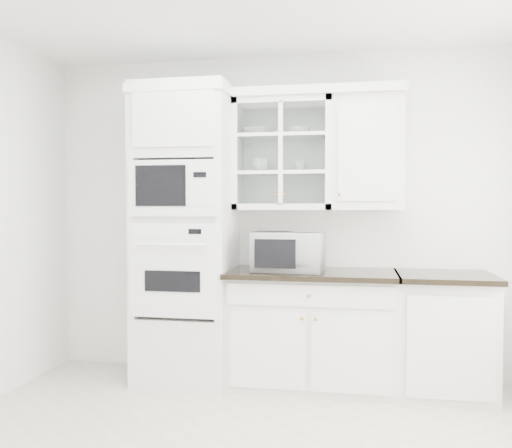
# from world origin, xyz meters

# --- Properties ---
(room_shell) EXTENTS (4.00, 3.50, 2.70)m
(room_shell) POSITION_xyz_m (0.00, 0.43, 1.78)
(room_shell) COLOR white
(room_shell) RESTS_ON ground
(oven_column) EXTENTS (0.76, 0.68, 2.40)m
(oven_column) POSITION_xyz_m (-0.75, 1.42, 1.20)
(oven_column) COLOR white
(oven_column) RESTS_ON ground
(base_cabinet_run) EXTENTS (1.32, 0.67, 0.92)m
(base_cabinet_run) POSITION_xyz_m (0.28, 1.45, 0.46)
(base_cabinet_run) COLOR white
(base_cabinet_run) RESTS_ON ground
(extra_base_cabinet) EXTENTS (0.72, 0.67, 0.92)m
(extra_base_cabinet) POSITION_xyz_m (1.28, 1.45, 0.46)
(extra_base_cabinet) COLOR white
(extra_base_cabinet) RESTS_ON ground
(upper_cabinet_glass) EXTENTS (0.80, 0.33, 0.90)m
(upper_cabinet_glass) POSITION_xyz_m (0.03, 1.58, 1.85)
(upper_cabinet_glass) COLOR white
(upper_cabinet_glass) RESTS_ON room_shell
(upper_cabinet_solid) EXTENTS (0.55, 0.33, 0.90)m
(upper_cabinet_solid) POSITION_xyz_m (0.71, 1.58, 1.85)
(upper_cabinet_solid) COLOR white
(upper_cabinet_solid) RESTS_ON room_shell
(crown_molding) EXTENTS (2.14, 0.38, 0.07)m
(crown_molding) POSITION_xyz_m (-0.07, 1.56, 2.33)
(crown_molding) COLOR white
(crown_molding) RESTS_ON room_shell
(countertop_microwave) EXTENTS (0.56, 0.47, 0.31)m
(countertop_microwave) POSITION_xyz_m (0.10, 1.39, 1.08)
(countertop_microwave) COLOR white
(countertop_microwave) RESTS_ON base_cabinet_run
(bowl_a) EXTENTS (0.31, 0.31, 0.06)m
(bowl_a) POSITION_xyz_m (-0.17, 1.58, 2.04)
(bowl_a) COLOR white
(bowl_a) RESTS_ON upper_cabinet_glass
(bowl_b) EXTENTS (0.22, 0.22, 0.06)m
(bowl_b) POSITION_xyz_m (0.14, 1.60, 2.04)
(bowl_b) COLOR white
(bowl_b) RESTS_ON upper_cabinet_glass
(cup_a) EXTENTS (0.17, 0.17, 0.11)m
(cup_a) POSITION_xyz_m (-0.16, 1.59, 1.77)
(cup_a) COLOR white
(cup_a) RESTS_ON upper_cabinet_glass
(cup_b) EXTENTS (0.13, 0.13, 0.09)m
(cup_b) POSITION_xyz_m (0.16, 1.60, 1.76)
(cup_b) COLOR white
(cup_b) RESTS_ON upper_cabinet_glass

